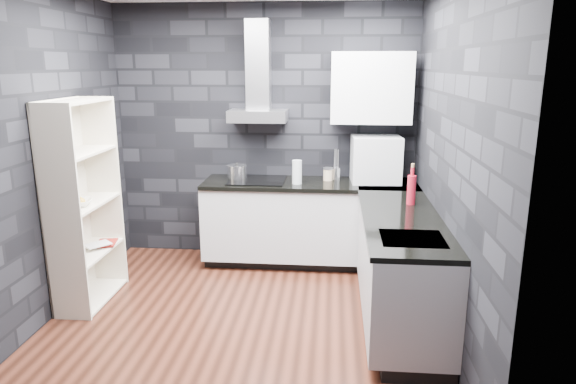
# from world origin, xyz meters

# --- Properties ---
(ground) EXTENTS (3.20, 3.20, 0.00)m
(ground) POSITION_xyz_m (0.00, 0.00, 0.00)
(ground) COLOR #482115
(wall_back) EXTENTS (3.20, 0.05, 2.70)m
(wall_back) POSITION_xyz_m (0.00, 1.62, 1.35)
(wall_back) COLOR black
(wall_back) RESTS_ON ground
(wall_front) EXTENTS (3.20, 0.05, 2.70)m
(wall_front) POSITION_xyz_m (0.00, -1.62, 1.35)
(wall_front) COLOR black
(wall_front) RESTS_ON ground
(wall_left) EXTENTS (0.05, 3.20, 2.70)m
(wall_left) POSITION_xyz_m (-1.62, 0.00, 1.35)
(wall_left) COLOR black
(wall_left) RESTS_ON ground
(wall_right) EXTENTS (0.05, 3.20, 2.70)m
(wall_right) POSITION_xyz_m (1.62, 0.00, 1.35)
(wall_right) COLOR black
(wall_right) RESTS_ON ground
(toekick_back) EXTENTS (2.18, 0.50, 0.10)m
(toekick_back) POSITION_xyz_m (0.50, 1.34, 0.05)
(toekick_back) COLOR black
(toekick_back) RESTS_ON ground
(toekick_right) EXTENTS (0.50, 1.78, 0.10)m
(toekick_right) POSITION_xyz_m (1.34, 0.10, 0.05)
(toekick_right) COLOR black
(toekick_right) RESTS_ON ground
(counter_back_cab) EXTENTS (2.20, 0.60, 0.76)m
(counter_back_cab) POSITION_xyz_m (0.50, 1.30, 0.48)
(counter_back_cab) COLOR #B7B8BC
(counter_back_cab) RESTS_ON ground
(counter_right_cab) EXTENTS (0.60, 1.80, 0.76)m
(counter_right_cab) POSITION_xyz_m (1.30, 0.10, 0.48)
(counter_right_cab) COLOR #B7B8BC
(counter_right_cab) RESTS_ON ground
(counter_back_top) EXTENTS (2.20, 0.62, 0.04)m
(counter_back_top) POSITION_xyz_m (0.50, 1.29, 0.88)
(counter_back_top) COLOR black
(counter_back_top) RESTS_ON counter_back_cab
(counter_right_top) EXTENTS (0.62, 1.80, 0.04)m
(counter_right_top) POSITION_xyz_m (1.29, 0.10, 0.88)
(counter_right_top) COLOR black
(counter_right_top) RESTS_ON counter_right_cab
(counter_corner_top) EXTENTS (0.62, 0.62, 0.04)m
(counter_corner_top) POSITION_xyz_m (1.30, 1.30, 0.88)
(counter_corner_top) COLOR black
(counter_corner_top) RESTS_ON counter_right_cab
(hood_body) EXTENTS (0.60, 0.34, 0.12)m
(hood_body) POSITION_xyz_m (-0.05, 1.43, 1.56)
(hood_body) COLOR #A8A7AC
(hood_body) RESTS_ON wall_back
(hood_chimney) EXTENTS (0.24, 0.20, 0.90)m
(hood_chimney) POSITION_xyz_m (-0.05, 1.50, 2.07)
(hood_chimney) COLOR #A8A7AC
(hood_chimney) RESTS_ON hood_body
(upper_cabinet) EXTENTS (0.80, 0.35, 0.70)m
(upper_cabinet) POSITION_xyz_m (1.10, 1.43, 1.85)
(upper_cabinet) COLOR silver
(upper_cabinet) RESTS_ON wall_back
(cooktop) EXTENTS (0.58, 0.50, 0.01)m
(cooktop) POSITION_xyz_m (-0.05, 1.30, 0.91)
(cooktop) COLOR black
(cooktop) RESTS_ON counter_back_top
(sink_rim) EXTENTS (0.44, 0.40, 0.01)m
(sink_rim) POSITION_xyz_m (1.30, -0.40, 0.89)
(sink_rim) COLOR #A8A7AC
(sink_rim) RESTS_ON counter_right_top
(pot) EXTENTS (0.22, 0.22, 0.12)m
(pot) POSITION_xyz_m (-0.27, 1.37, 0.97)
(pot) COLOR silver
(pot) RESTS_ON cooktop
(glass_vase) EXTENTS (0.12, 0.12, 0.24)m
(glass_vase) POSITION_xyz_m (0.37, 1.20, 1.02)
(glass_vase) COLOR silver
(glass_vase) RESTS_ON counter_back_top
(storage_jar) EXTENTS (0.11, 0.11, 0.12)m
(storage_jar) POSITION_xyz_m (0.69, 1.39, 0.96)
(storage_jar) COLOR tan
(storage_jar) RESTS_ON counter_back_top
(utensil_crock) EXTENTS (0.11, 0.11, 0.12)m
(utensil_crock) POSITION_xyz_m (0.77, 1.45, 0.96)
(utensil_crock) COLOR silver
(utensil_crock) RESTS_ON counter_back_top
(appliance_garage) EXTENTS (0.51, 0.41, 0.49)m
(appliance_garage) POSITION_xyz_m (1.17, 1.37, 1.12)
(appliance_garage) COLOR silver
(appliance_garage) RESTS_ON counter_back_top
(red_bottle) EXTENTS (0.10, 0.10, 0.25)m
(red_bottle) POSITION_xyz_m (1.41, 0.51, 1.03)
(red_bottle) COLOR maroon
(red_bottle) RESTS_ON counter_right_top
(bookshelf) EXTENTS (0.48, 0.85, 1.80)m
(bookshelf) POSITION_xyz_m (-1.42, 0.27, 0.90)
(bookshelf) COLOR beige
(bookshelf) RESTS_ON ground
(fruit_bowl) EXTENTS (0.30, 0.30, 0.06)m
(fruit_bowl) POSITION_xyz_m (-1.42, 0.17, 0.94)
(fruit_bowl) COLOR white
(fruit_bowl) RESTS_ON bookshelf
(book_red) EXTENTS (0.17, 0.06, 0.23)m
(book_red) POSITION_xyz_m (-1.43, 0.45, 0.57)
(book_red) COLOR maroon
(book_red) RESTS_ON bookshelf
(book_second) EXTENTS (0.13, 0.12, 0.21)m
(book_second) POSITION_xyz_m (-1.43, 0.40, 0.59)
(book_second) COLOR #B2B2B2
(book_second) RESTS_ON bookshelf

